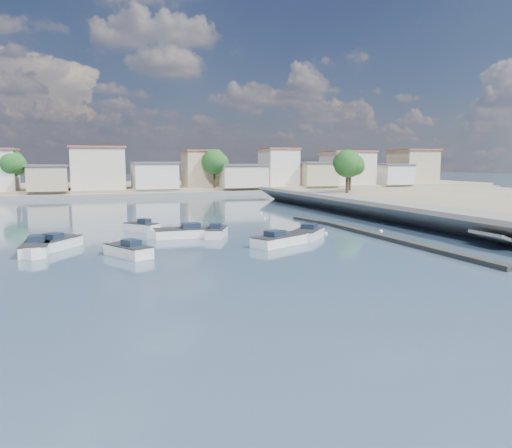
{
  "coord_description": "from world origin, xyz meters",
  "views": [
    {
      "loc": [
        -18.6,
        -26.57,
        6.95
      ],
      "look_at": [
        -3.99,
        14.52,
        1.4
      ],
      "focal_mm": 35.0,
      "sensor_mm": 36.0,
      "label": 1
    }
  ],
  "objects_px": {
    "motorboat_a": "(127,251)",
    "motorboat_h": "(281,240)",
    "motorboat_e": "(59,243)",
    "motorboat_f": "(140,227)",
    "motorboat_c": "(182,233)",
    "motorboat_d": "(307,235)",
    "motorboat_g": "(36,249)",
    "motorboat_b": "(217,232)"
  },
  "relations": [
    {
      "from": "motorboat_e",
      "to": "motorboat_g",
      "type": "bearing_deg",
      "value": -125.64
    },
    {
      "from": "motorboat_a",
      "to": "motorboat_g",
      "type": "relative_size",
      "value": 0.79
    },
    {
      "from": "motorboat_f",
      "to": "motorboat_h",
      "type": "height_order",
      "value": "same"
    },
    {
      "from": "motorboat_d",
      "to": "motorboat_e",
      "type": "relative_size",
      "value": 1.01
    },
    {
      "from": "motorboat_f",
      "to": "motorboat_g",
      "type": "relative_size",
      "value": 0.65
    },
    {
      "from": "motorboat_d",
      "to": "motorboat_e",
      "type": "height_order",
      "value": "same"
    },
    {
      "from": "motorboat_c",
      "to": "motorboat_e",
      "type": "xyz_separation_m",
      "value": [
        -10.38,
        -2.23,
        -0.0
      ]
    },
    {
      "from": "motorboat_a",
      "to": "motorboat_h",
      "type": "height_order",
      "value": "same"
    },
    {
      "from": "motorboat_d",
      "to": "motorboat_f",
      "type": "xyz_separation_m",
      "value": [
        -13.53,
        9.94,
        0.0
      ]
    },
    {
      "from": "motorboat_f",
      "to": "motorboat_h",
      "type": "xyz_separation_m",
      "value": [
        10.07,
        -12.21,
        0.0
      ]
    },
    {
      "from": "motorboat_a",
      "to": "motorboat_d",
      "type": "height_order",
      "value": "same"
    },
    {
      "from": "motorboat_a",
      "to": "motorboat_h",
      "type": "relative_size",
      "value": 0.83
    },
    {
      "from": "motorboat_b",
      "to": "motorboat_f",
      "type": "relative_size",
      "value": 1.14
    },
    {
      "from": "motorboat_f",
      "to": "motorboat_g",
      "type": "xyz_separation_m",
      "value": [
        -8.79,
        -9.69,
        0.0
      ]
    },
    {
      "from": "motorboat_b",
      "to": "motorboat_c",
      "type": "relative_size",
      "value": 0.68
    },
    {
      "from": "motorboat_c",
      "to": "motorboat_g",
      "type": "xyz_separation_m",
      "value": [
        -11.88,
        -4.34,
        0.0
      ]
    },
    {
      "from": "motorboat_b",
      "to": "motorboat_g",
      "type": "xyz_separation_m",
      "value": [
        -15.08,
        -3.83,
        0.0
      ]
    },
    {
      "from": "motorboat_a",
      "to": "motorboat_c",
      "type": "distance_m",
      "value": 9.38
    },
    {
      "from": "motorboat_d",
      "to": "motorboat_a",
      "type": "bearing_deg",
      "value": -169.48
    },
    {
      "from": "motorboat_b",
      "to": "motorboat_e",
      "type": "bearing_deg",
      "value": -172.74
    },
    {
      "from": "motorboat_e",
      "to": "motorboat_b",
      "type": "bearing_deg",
      "value": 7.26
    },
    {
      "from": "motorboat_b",
      "to": "motorboat_a",
      "type": "bearing_deg",
      "value": -141.19
    },
    {
      "from": "motorboat_b",
      "to": "motorboat_d",
      "type": "height_order",
      "value": "same"
    },
    {
      "from": "motorboat_d",
      "to": "motorboat_h",
      "type": "relative_size",
      "value": 0.89
    },
    {
      "from": "motorboat_f",
      "to": "motorboat_g",
      "type": "height_order",
      "value": "same"
    },
    {
      "from": "motorboat_d",
      "to": "motorboat_h",
      "type": "bearing_deg",
      "value": -146.74
    },
    {
      "from": "motorboat_g",
      "to": "motorboat_b",
      "type": "bearing_deg",
      "value": 14.25
    },
    {
      "from": "motorboat_b",
      "to": "motorboat_g",
      "type": "distance_m",
      "value": 15.56
    },
    {
      "from": "motorboat_c",
      "to": "motorboat_h",
      "type": "height_order",
      "value": "same"
    },
    {
      "from": "motorboat_b",
      "to": "motorboat_c",
      "type": "distance_m",
      "value": 3.24
    },
    {
      "from": "motorboat_d",
      "to": "motorboat_g",
      "type": "height_order",
      "value": "same"
    },
    {
      "from": "motorboat_a",
      "to": "motorboat_b",
      "type": "relative_size",
      "value": 1.07
    },
    {
      "from": "motorboat_h",
      "to": "motorboat_e",
      "type": "bearing_deg",
      "value": 165.11
    },
    {
      "from": "motorboat_e",
      "to": "motorboat_f",
      "type": "xyz_separation_m",
      "value": [
        7.29,
        7.59,
        -0.0
      ]
    },
    {
      "from": "motorboat_c",
      "to": "motorboat_b",
      "type": "bearing_deg",
      "value": -8.98
    },
    {
      "from": "motorboat_h",
      "to": "motorboat_f",
      "type": "bearing_deg",
      "value": 129.52
    },
    {
      "from": "motorboat_f",
      "to": "motorboat_d",
      "type": "bearing_deg",
      "value": -36.3
    },
    {
      "from": "motorboat_c",
      "to": "motorboat_f",
      "type": "xyz_separation_m",
      "value": [
        -3.09,
        5.36,
        -0.0
      ]
    },
    {
      "from": "motorboat_a",
      "to": "motorboat_e",
      "type": "height_order",
      "value": "same"
    },
    {
      "from": "motorboat_c",
      "to": "motorboat_d",
      "type": "bearing_deg",
      "value": -23.69
    },
    {
      "from": "motorboat_b",
      "to": "motorboat_d",
      "type": "xyz_separation_m",
      "value": [
        7.24,
        -4.07,
        -0.0
      ]
    },
    {
      "from": "motorboat_b",
      "to": "motorboat_e",
      "type": "distance_m",
      "value": 13.68
    }
  ]
}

